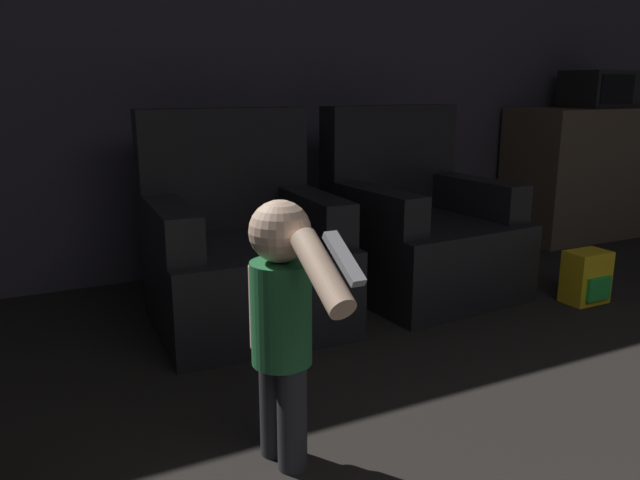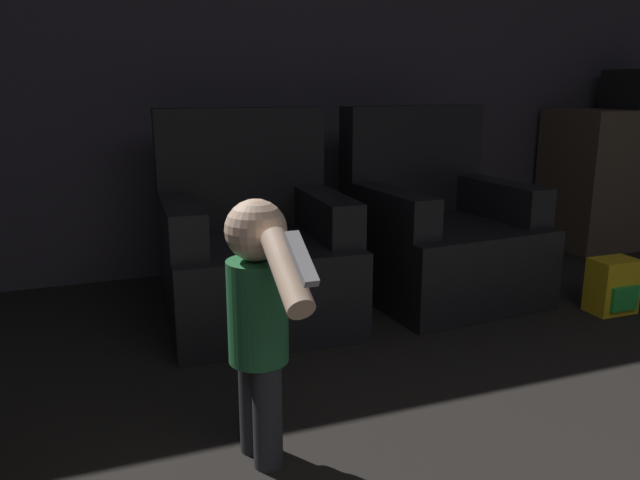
% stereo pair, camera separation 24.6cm
% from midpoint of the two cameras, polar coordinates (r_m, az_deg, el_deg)
% --- Properties ---
extents(wall_back, '(8.40, 0.05, 2.60)m').
position_cam_midpoint_polar(wall_back, '(3.88, -3.57, 16.58)').
color(wall_back, '#3D3842').
rests_on(wall_back, ground_plane).
extents(armchair_left, '(0.89, 0.89, 1.01)m').
position_cam_midpoint_polar(armchair_left, '(3.04, -3.79, -1.06)').
color(armchair_left, black).
rests_on(armchair_left, ground_plane).
extents(armchair_right, '(0.91, 0.90, 1.01)m').
position_cam_midpoint_polar(armchair_right, '(3.47, 12.70, 0.54)').
color(armchair_right, black).
rests_on(armchair_right, ground_plane).
extents(person_toddler, '(0.18, 0.56, 0.81)m').
position_cam_midpoint_polar(person_toddler, '(1.82, -1.78, -6.67)').
color(person_toddler, '#28282D').
rests_on(person_toddler, ground_plane).
extents(toy_backpack, '(0.23, 0.17, 0.28)m').
position_cam_midpoint_polar(toy_backpack, '(3.53, 27.03, -3.81)').
color(toy_backpack, yellow).
rests_on(toy_backpack, ground_plane).
extents(kitchen_counter, '(1.06, 0.57, 0.96)m').
position_cam_midpoint_polar(kitchen_counter, '(5.05, 27.16, 5.13)').
color(kitchen_counter, brown).
rests_on(kitchen_counter, ground_plane).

